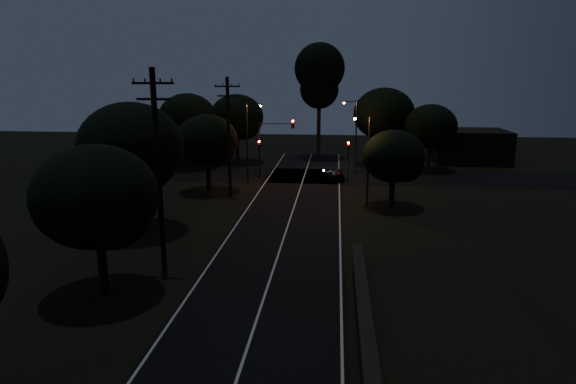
{
  "coord_description": "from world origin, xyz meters",
  "views": [
    {
      "loc": [
        3.32,
        -9.17,
        10.54
      ],
      "look_at": [
        0.0,
        24.0,
        2.5
      ],
      "focal_mm": 30.0,
      "sensor_mm": 36.0,
      "label": 1
    }
  ],
  "objects_px": {
    "streetlight_a": "(249,137)",
    "utility_pole_far": "(229,136)",
    "streetlight_c": "(367,154)",
    "signal_left": "(259,152)",
    "tall_pine": "(319,75)",
    "utility_pole_mid": "(158,170)",
    "signal_right": "(348,154)",
    "car": "(334,174)",
    "signal_mast": "(275,138)",
    "streetlight_b": "(354,132)"
  },
  "relations": [
    {
      "from": "signal_left",
      "to": "signal_right",
      "type": "height_order",
      "value": "same"
    },
    {
      "from": "signal_right",
      "to": "signal_mast",
      "type": "xyz_separation_m",
      "value": [
        -7.51,
        0.0,
        1.5
      ]
    },
    {
      "from": "signal_right",
      "to": "streetlight_a",
      "type": "xyz_separation_m",
      "value": [
        -9.91,
        -1.99,
        1.8
      ]
    },
    {
      "from": "tall_pine",
      "to": "signal_left",
      "type": "distance_m",
      "value": 17.84
    },
    {
      "from": "signal_mast",
      "to": "car",
      "type": "bearing_deg",
      "value": 3.17
    },
    {
      "from": "signal_left",
      "to": "signal_right",
      "type": "distance_m",
      "value": 9.2
    },
    {
      "from": "signal_left",
      "to": "streetlight_c",
      "type": "xyz_separation_m",
      "value": [
        10.43,
        -9.99,
        1.51
      ]
    },
    {
      "from": "streetlight_a",
      "to": "car",
      "type": "bearing_deg",
      "value": 15.31
    },
    {
      "from": "utility_pole_far",
      "to": "signal_mast",
      "type": "bearing_deg",
      "value": 68.89
    },
    {
      "from": "signal_right",
      "to": "streetlight_c",
      "type": "bearing_deg",
      "value": -82.98
    },
    {
      "from": "utility_pole_mid",
      "to": "signal_mast",
      "type": "distance_m",
      "value": 25.22
    },
    {
      "from": "streetlight_b",
      "to": "streetlight_c",
      "type": "xyz_separation_m",
      "value": [
        0.52,
        -14.0,
        -0.29
      ]
    },
    {
      "from": "utility_pole_far",
      "to": "signal_right",
      "type": "distance_m",
      "value": 13.53
    },
    {
      "from": "utility_pole_mid",
      "to": "signal_right",
      "type": "relative_size",
      "value": 2.68
    },
    {
      "from": "tall_pine",
      "to": "signal_right",
      "type": "xyz_separation_m",
      "value": [
        3.6,
        -15.01,
        -7.83
      ]
    },
    {
      "from": "signal_mast",
      "to": "car",
      "type": "height_order",
      "value": "signal_mast"
    },
    {
      "from": "utility_pole_far",
      "to": "streetlight_b",
      "type": "relative_size",
      "value": 1.31
    },
    {
      "from": "utility_pole_far",
      "to": "streetlight_b",
      "type": "height_order",
      "value": "utility_pole_far"
    },
    {
      "from": "utility_pole_mid",
      "to": "streetlight_a",
      "type": "bearing_deg",
      "value": 88.27
    },
    {
      "from": "signal_left",
      "to": "streetlight_c",
      "type": "bearing_deg",
      "value": -43.76
    },
    {
      "from": "utility_pole_mid",
      "to": "signal_left",
      "type": "distance_m",
      "value": 25.19
    },
    {
      "from": "car",
      "to": "tall_pine",
      "type": "bearing_deg",
      "value": -98.25
    },
    {
      "from": "streetlight_c",
      "to": "car",
      "type": "distance_m",
      "value": 11.29
    },
    {
      "from": "signal_right",
      "to": "streetlight_c",
      "type": "height_order",
      "value": "streetlight_c"
    },
    {
      "from": "signal_mast",
      "to": "car",
      "type": "distance_m",
      "value": 7.15
    },
    {
      "from": "streetlight_b",
      "to": "streetlight_c",
      "type": "bearing_deg",
      "value": -87.86
    },
    {
      "from": "tall_pine",
      "to": "signal_mast",
      "type": "height_order",
      "value": "tall_pine"
    },
    {
      "from": "utility_pole_mid",
      "to": "streetlight_a",
      "type": "relative_size",
      "value": 1.38
    },
    {
      "from": "streetlight_a",
      "to": "signal_left",
      "type": "bearing_deg",
      "value": 70.41
    },
    {
      "from": "streetlight_c",
      "to": "car",
      "type": "height_order",
      "value": "streetlight_c"
    },
    {
      "from": "utility_pole_far",
      "to": "utility_pole_mid",
      "type": "bearing_deg",
      "value": -90.0
    },
    {
      "from": "tall_pine",
      "to": "streetlight_b",
      "type": "bearing_deg",
      "value": -68.62
    },
    {
      "from": "tall_pine",
      "to": "car",
      "type": "xyz_separation_m",
      "value": [
        2.2,
        -14.67,
        -10.03
      ]
    },
    {
      "from": "streetlight_c",
      "to": "signal_right",
      "type": "bearing_deg",
      "value": 97.02
    },
    {
      "from": "utility_pole_mid",
      "to": "signal_mast",
      "type": "relative_size",
      "value": 1.76
    },
    {
      "from": "utility_pole_mid",
      "to": "signal_right",
      "type": "xyz_separation_m",
      "value": [
        10.6,
        24.99,
        -2.9
      ]
    },
    {
      "from": "signal_left",
      "to": "streetlight_c",
      "type": "distance_m",
      "value": 14.52
    },
    {
      "from": "signal_right",
      "to": "signal_mast",
      "type": "distance_m",
      "value": 7.66
    },
    {
      "from": "streetlight_a",
      "to": "utility_pole_far",
      "type": "bearing_deg",
      "value": -96.59
    },
    {
      "from": "streetlight_c",
      "to": "car",
      "type": "relative_size",
      "value": 1.99
    },
    {
      "from": "signal_left",
      "to": "tall_pine",
      "type": "bearing_deg",
      "value": 69.54
    },
    {
      "from": "signal_mast",
      "to": "streetlight_b",
      "type": "height_order",
      "value": "streetlight_b"
    },
    {
      "from": "utility_pole_mid",
      "to": "streetlight_c",
      "type": "distance_m",
      "value": 19.15
    },
    {
      "from": "utility_pole_mid",
      "to": "car",
      "type": "bearing_deg",
      "value": 70.04
    },
    {
      "from": "utility_pole_far",
      "to": "signal_right",
      "type": "bearing_deg",
      "value": 37.0
    },
    {
      "from": "tall_pine",
      "to": "utility_pole_mid",
      "type": "bearing_deg",
      "value": -99.93
    },
    {
      "from": "signal_mast",
      "to": "signal_right",
      "type": "bearing_deg",
      "value": -0.03
    },
    {
      "from": "utility_pole_far",
      "to": "streetlight_c",
      "type": "xyz_separation_m",
      "value": [
        11.83,
        -2.0,
        -1.13
      ]
    },
    {
      "from": "signal_mast",
      "to": "streetlight_c",
      "type": "relative_size",
      "value": 0.83
    },
    {
      "from": "utility_pole_mid",
      "to": "tall_pine",
      "type": "distance_m",
      "value": 40.91
    }
  ]
}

